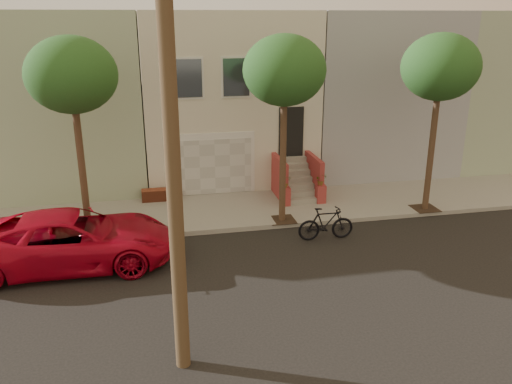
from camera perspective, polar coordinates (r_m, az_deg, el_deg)
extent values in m
plane|color=black|center=(14.71, 2.93, -9.47)|extent=(90.00, 90.00, 0.00)
cube|color=gray|center=(19.43, -1.09, -1.95)|extent=(40.00, 3.70, 0.15)
cube|color=beige|center=(24.17, -3.82, 10.88)|extent=(7.00, 8.00, 7.00)
cube|color=#99A887|center=(24.17, -20.23, 9.79)|extent=(6.50, 8.00, 7.00)
cube|color=#9C9EA4|center=(26.02, 11.45, 11.12)|extent=(6.50, 8.00, 7.00)
cube|color=#99A887|center=(29.19, 23.48, 10.77)|extent=(6.50, 8.00, 7.00)
cube|color=silver|center=(20.64, -4.56, 3.11)|extent=(3.20, 0.12, 2.50)
cube|color=beige|center=(20.61, -4.53, 2.80)|extent=(2.90, 0.06, 2.20)
cube|color=gray|center=(19.26, -3.72, -1.91)|extent=(3.20, 3.70, 0.02)
cube|color=brown|center=(20.49, -10.47, -0.29)|extent=(1.40, 0.45, 0.44)
cube|color=black|center=(20.92, 3.88, 6.59)|extent=(1.00, 0.06, 2.00)
cube|color=#3F4751|center=(19.86, -7.42, 12.26)|extent=(1.00, 0.06, 1.40)
cube|color=silver|center=(19.88, -7.43, 12.26)|extent=(1.15, 0.05, 1.55)
cube|color=#3F4751|center=(20.09, -2.18, 12.47)|extent=(1.00, 0.06, 1.40)
cube|color=silver|center=(20.10, -2.19, 12.48)|extent=(1.15, 0.05, 1.55)
cube|color=#3F4751|center=(20.47, 2.91, 12.58)|extent=(1.00, 0.06, 1.40)
cube|color=silver|center=(20.49, 2.90, 12.58)|extent=(1.15, 0.05, 1.55)
cube|color=gray|center=(19.90, 5.12, -0.98)|extent=(1.20, 0.28, 0.20)
cube|color=gray|center=(20.09, 4.91, -0.18)|extent=(1.20, 0.28, 0.20)
cube|color=gray|center=(20.28, 4.70, 0.61)|extent=(1.20, 0.28, 0.20)
cube|color=gray|center=(20.47, 4.49, 1.38)|extent=(1.20, 0.28, 0.20)
cube|color=gray|center=(20.67, 4.29, 2.13)|extent=(1.20, 0.28, 0.20)
cube|color=gray|center=(20.87, 4.09, 2.88)|extent=(1.20, 0.28, 0.20)
cube|color=gray|center=(21.08, 3.89, 3.60)|extent=(1.20, 0.28, 0.20)
cube|color=#973231|center=(20.26, 2.60, 1.53)|extent=(0.18, 1.96, 1.60)
cube|color=#973231|center=(20.65, 6.36, 1.76)|extent=(0.18, 1.96, 1.60)
cube|color=#973231|center=(19.60, 3.22, -0.48)|extent=(0.35, 0.35, 0.70)
imported|color=#214C1B|center=(19.42, 3.25, 1.13)|extent=(0.40, 0.35, 0.45)
cube|color=#973231|center=(19.99, 7.10, -0.20)|extent=(0.35, 0.35, 0.70)
imported|color=#214C1B|center=(19.82, 7.16, 1.37)|extent=(0.41, 0.35, 0.45)
cube|color=#2D2116|center=(17.88, -17.80, -4.53)|extent=(0.90, 0.90, 0.02)
cylinder|color=#3E2D1C|center=(17.19, -18.49, 1.91)|extent=(0.22, 0.22, 4.20)
ellipsoid|color=#214C1B|center=(16.61, -19.59, 12.02)|extent=(2.70, 2.57, 2.29)
cube|color=#2D2116|center=(18.29, 2.86, -3.06)|extent=(0.90, 0.90, 0.02)
cylinder|color=#3E2D1C|center=(17.62, 2.97, 3.28)|extent=(0.22, 0.22, 4.20)
ellipsoid|color=#214C1B|center=(17.06, 3.14, 13.19)|extent=(2.70, 2.57, 2.29)
cube|color=#2D2116|center=(20.33, 18.03, -1.72)|extent=(0.90, 0.90, 0.02)
cylinder|color=#3E2D1C|center=(19.73, 18.64, 3.99)|extent=(0.22, 0.22, 4.20)
ellipsoid|color=#214C1B|center=(19.23, 19.60, 12.80)|extent=(2.70, 2.57, 2.29)
cylinder|color=#473521|center=(9.51, -9.31, 6.68)|extent=(0.30, 0.30, 10.00)
imported|color=#B70820|center=(16.00, -19.52, -4.93)|extent=(5.89, 2.77, 1.63)
imported|color=black|center=(17.04, 7.68, -3.45)|extent=(1.86, 0.56, 1.11)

